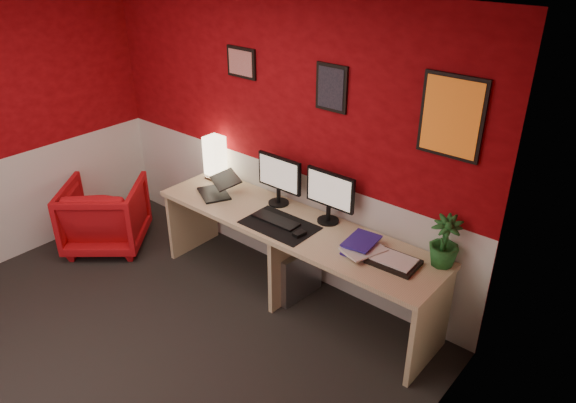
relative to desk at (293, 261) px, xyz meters
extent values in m
cube|color=black|center=(-0.49, -1.41, -0.36)|extent=(4.00, 3.50, 0.01)
cube|color=white|center=(-0.49, -1.41, 2.13)|extent=(4.00, 3.50, 0.01)
cube|color=#9B0C12|center=(-0.49, 0.34, 0.89)|extent=(4.00, 0.01, 2.50)
cube|color=#9B0C12|center=(1.51, -1.41, 0.89)|extent=(0.01, 3.50, 2.50)
cube|color=silver|center=(-0.49, 0.34, 0.14)|extent=(4.00, 0.01, 1.00)
cube|color=tan|center=(0.00, 0.00, 0.00)|extent=(2.60, 0.65, 0.73)
cube|color=#FFE5B2|center=(-1.12, 0.20, 0.56)|extent=(0.16, 0.16, 0.40)
cube|color=black|center=(-0.88, -0.05, 0.47)|extent=(0.40, 0.36, 0.22)
cube|color=black|center=(-0.32, 0.19, 0.66)|extent=(0.45, 0.06, 0.58)
cube|color=black|center=(0.20, 0.21, 0.66)|extent=(0.45, 0.06, 0.58)
cube|color=black|center=(-0.06, -0.09, 0.37)|extent=(0.60, 0.38, 0.01)
cube|color=black|center=(-0.13, -0.07, 0.38)|extent=(0.42, 0.15, 0.02)
cube|color=black|center=(0.16, -0.12, 0.39)|extent=(0.07, 0.11, 0.03)
imported|color=#2F2093|center=(0.53, -0.02, 0.38)|extent=(0.25, 0.30, 0.02)
imported|color=silver|center=(0.58, 0.01, 0.40)|extent=(0.31, 0.36, 0.02)
imported|color=#2F2093|center=(0.53, 0.02, 0.43)|extent=(0.24, 0.31, 0.03)
cube|color=black|center=(0.92, 0.02, 0.38)|extent=(0.36, 0.26, 0.03)
imported|color=#19591E|center=(1.19, 0.23, 0.56)|extent=(0.26, 0.26, 0.38)
cube|color=#99999E|center=(0.00, 0.05, -0.14)|extent=(0.24, 0.46, 0.45)
imported|color=red|center=(-1.96, -0.53, -0.02)|extent=(1.04, 1.04, 0.68)
cube|color=red|center=(-0.85, 0.33, 1.49)|extent=(0.32, 0.02, 0.26)
cube|color=black|center=(0.10, 0.33, 1.44)|extent=(0.28, 0.02, 0.36)
cube|color=orange|center=(1.07, 0.33, 1.42)|extent=(0.44, 0.02, 0.56)
camera|label=1|loc=(2.42, -2.95, 2.55)|focal=33.67mm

